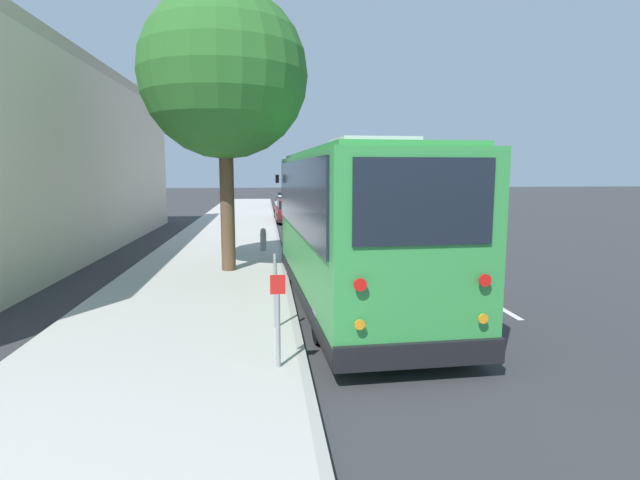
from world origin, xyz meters
TOP-DOWN VIEW (x-y plane):
  - ground_plane at (0.00, 0.00)m, footprint 160.00×160.00m
  - sidewalk_slab at (0.00, 4.24)m, footprint 80.00×4.47m
  - curb_strip at (0.00, 1.94)m, footprint 80.00×0.14m
  - shuttle_bus at (-1.32, 0.53)m, footprint 8.89×3.08m
  - parked_sedan_silver at (10.43, 0.80)m, footprint 4.41×1.89m
  - parked_sedan_maroon at (17.36, 1.00)m, footprint 4.44×1.85m
  - parked_sedan_white at (23.42, 0.77)m, footprint 4.61×1.93m
  - parked_sedan_black at (29.38, 0.67)m, footprint 4.33×1.79m
  - street_tree at (2.39, 3.54)m, footprint 4.63×4.63m
  - sign_post_near at (-5.17, 2.31)m, footprint 0.06×0.22m
  - sign_post_far at (-3.30, 2.31)m, footprint 0.06×0.06m
  - fire_hydrant at (5.78, 2.55)m, footprint 0.22×0.22m
  - lane_stripe_mid at (-1.71, -2.66)m, footprint 2.40×0.14m
  - lane_stripe_ahead at (4.29, -2.66)m, footprint 2.40×0.14m

SIDE VIEW (x-z plane):
  - ground_plane at x=0.00m, z-range 0.00..0.00m
  - lane_stripe_mid at x=-1.71m, z-range 0.00..0.01m
  - lane_stripe_ahead at x=4.29m, z-range 0.00..0.01m
  - sidewalk_slab at x=0.00m, z-range 0.00..0.15m
  - curb_strip at x=0.00m, z-range 0.00..0.15m
  - fire_hydrant at x=5.78m, z-range 0.15..0.96m
  - parked_sedan_white at x=23.42m, z-range -0.05..1.21m
  - parked_sedan_black at x=29.38m, z-range -0.05..1.22m
  - parked_sedan_silver at x=10.43m, z-range -0.05..1.26m
  - parked_sedan_maroon at x=17.36m, z-range -0.05..1.29m
  - sign_post_far at x=-3.30m, z-range 0.15..1.52m
  - sign_post_near at x=-5.17m, z-range 0.17..1.55m
  - shuttle_bus at x=-1.32m, z-range 0.13..3.72m
  - street_tree at x=2.39m, z-range 1.70..10.20m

